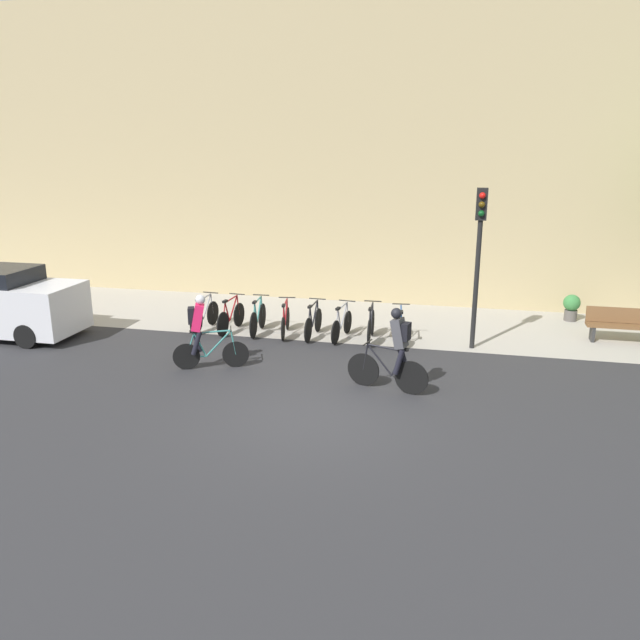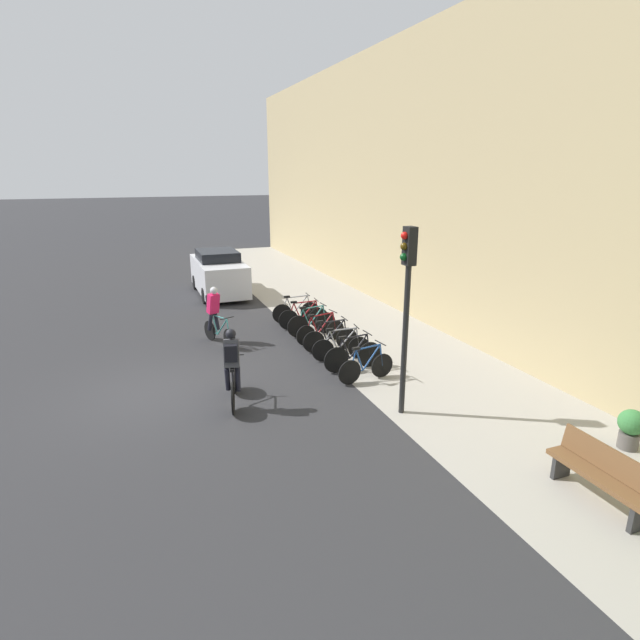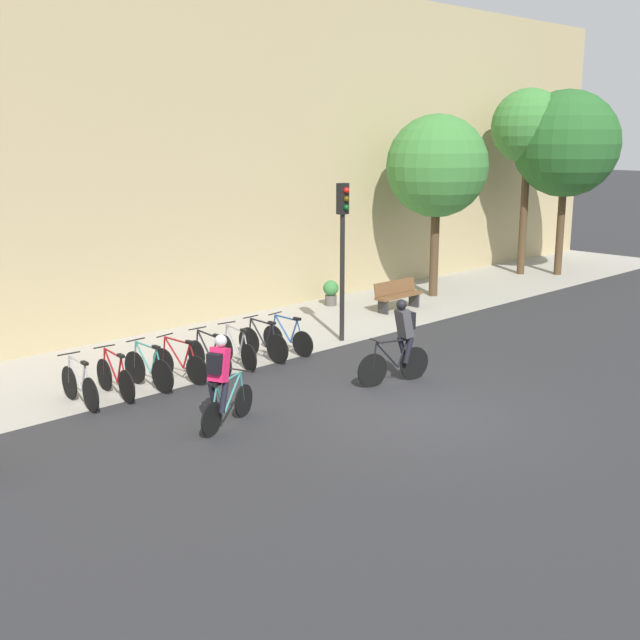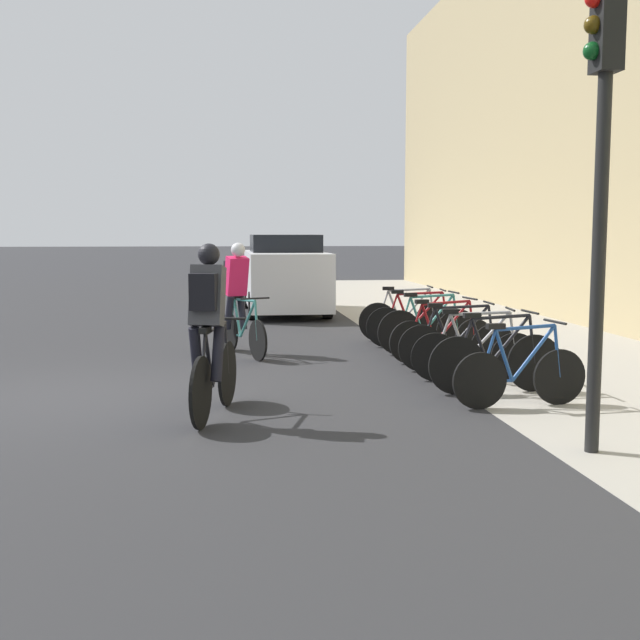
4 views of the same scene
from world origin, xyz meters
TOP-DOWN VIEW (x-y plane):
  - ground at (0.00, 0.00)m, footprint 200.00×200.00m
  - kerb_strip at (0.00, 6.75)m, footprint 44.00×4.50m
  - building_facade at (0.00, 9.30)m, footprint 44.00×0.60m
  - cyclist_pink at (-3.09, 1.95)m, footprint 1.63×0.71m
  - cyclist_grey at (1.35, 1.56)m, footprint 1.74×0.60m
  - parked_bike_0 at (-4.29, 4.91)m, footprint 0.46×1.67m
  - parked_bike_1 at (-3.52, 4.91)m, footprint 0.46×1.69m
  - parked_bike_2 at (-2.74, 4.91)m, footprint 0.46×1.66m
  - parked_bike_3 at (-1.96, 4.91)m, footprint 0.46×1.65m
  - parked_bike_4 at (-1.19, 4.91)m, footprint 0.46×1.66m
  - parked_bike_5 at (-0.42, 4.91)m, footprint 0.46×1.65m
  - parked_bike_6 at (0.36, 4.91)m, footprint 0.46×1.67m
  - parked_bike_7 at (1.14, 4.91)m, footprint 0.46×1.57m
  - traffic_light_pole at (2.96, 4.86)m, footprint 0.26×0.30m
  - bench at (6.74, 6.23)m, footprint 1.77×0.44m
  - street_tree_0 at (9.24, 6.84)m, footprint 3.22×3.22m
  - street_tree_1 at (15.77, 6.07)m, footprint 3.84×3.84m
  - street_tree_2 at (14.90, 7.12)m, footprint 2.70×2.70m
  - potted_plant at (5.78, 8.10)m, footprint 0.48×0.48m

SIDE VIEW (x-z plane):
  - ground at x=0.00m, z-range 0.00..0.00m
  - kerb_strip at x=0.00m, z-range 0.00..0.01m
  - parked_bike_7 at x=1.14m, z-range -0.09..0.86m
  - parked_bike_5 at x=-0.42m, z-range -0.09..0.86m
  - parked_bike_3 at x=-1.96m, z-range -0.09..0.86m
  - parked_bike_4 at x=-1.19m, z-range -0.09..0.87m
  - parked_bike_1 at x=-3.52m, z-range -0.08..0.88m
  - parked_bike_0 at x=-4.29m, z-range -0.08..0.89m
  - parked_bike_6 at x=0.36m, z-range -0.08..0.90m
  - parked_bike_2 at x=-2.74m, z-range -0.08..0.90m
  - potted_plant at x=5.78m, z-range 0.05..0.83m
  - bench at x=6.74m, z-range 0.03..0.92m
  - cyclist_grey at x=1.35m, z-range 0.05..1.85m
  - cyclist_pink at x=-3.09m, z-range 0.07..1.82m
  - traffic_light_pole at x=2.96m, z-range 0.75..4.73m
  - street_tree_0 at x=9.24m, z-range 1.26..7.04m
  - building_facade at x=0.00m, z-range 0.00..9.51m
  - street_tree_1 at x=15.77m, z-range 1.43..8.15m
  - street_tree_2 at x=14.90m, z-range 1.98..8.75m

